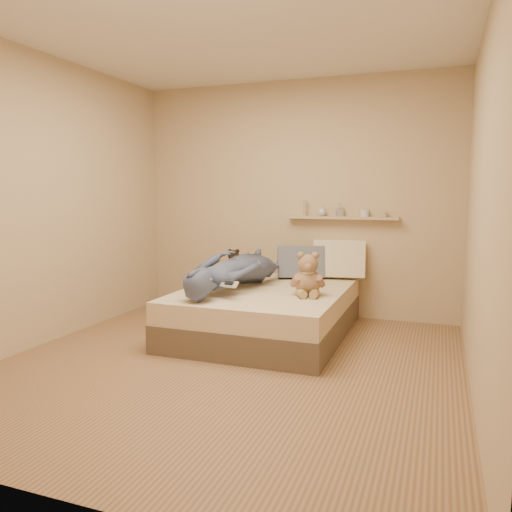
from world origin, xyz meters
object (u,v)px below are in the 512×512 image
at_px(game_console, 229,284).
at_px(wall_shelf, 342,218).
at_px(bed, 266,311).
at_px(person, 235,269).
at_px(pillow_grey, 301,263).
at_px(teddy_bear, 308,278).
at_px(dark_plush, 234,264).
at_px(pillow_cream, 339,260).

height_order(game_console, wall_shelf, wall_shelf).
xyz_separation_m(bed, wall_shelf, (0.55, 0.91, 0.88)).
relative_size(bed, person, 1.20).
xyz_separation_m(pillow_grey, wall_shelf, (0.39, 0.22, 0.48)).
relative_size(teddy_bear, person, 0.25).
bearing_deg(teddy_bear, person, 173.20).
height_order(game_console, pillow_grey, pillow_grey).
bearing_deg(dark_plush, wall_shelf, 12.84).
relative_size(dark_plush, wall_shelf, 0.25).
relative_size(bed, game_console, 11.85).
distance_m(game_console, pillow_cream, 1.57).
bearing_deg(dark_plush, game_console, -68.77).
xyz_separation_m(dark_plush, wall_shelf, (1.16, 0.26, 0.52)).
bearing_deg(game_console, person, 107.61).
height_order(pillow_grey, wall_shelf, wall_shelf).
distance_m(bed, person, 0.51).
distance_m(bed, pillow_cream, 1.08).
relative_size(pillow_grey, wall_shelf, 0.42).
bearing_deg(bed, dark_plush, 133.39).
bearing_deg(wall_shelf, pillow_grey, -150.73).
xyz_separation_m(game_console, teddy_bear, (0.59, 0.40, 0.03)).
bearing_deg(bed, person, -160.82).
relative_size(dark_plush, person, 0.19).
bearing_deg(dark_plush, teddy_bear, -37.91).
height_order(person, wall_shelf, wall_shelf).
xyz_separation_m(pillow_grey, person, (-0.44, -0.79, 0.02)).
bearing_deg(teddy_bear, pillow_grey, 108.90).
height_order(pillow_cream, pillow_grey, pillow_cream).
relative_size(game_console, wall_shelf, 0.13).
bearing_deg(teddy_bear, wall_shelf, 85.31).
xyz_separation_m(dark_plush, pillow_cream, (1.16, 0.19, 0.07)).
relative_size(game_console, pillow_grey, 0.32).
height_order(bed, dark_plush, dark_plush).
bearing_deg(teddy_bear, game_console, -145.72).
xyz_separation_m(bed, teddy_bear, (0.46, -0.19, 0.39)).
distance_m(teddy_bear, person, 0.75).
distance_m(pillow_cream, person, 1.25).
bearing_deg(person, pillow_cream, -125.61).
xyz_separation_m(pillow_cream, person, (-0.83, -0.93, -0.01)).
height_order(bed, pillow_cream, pillow_cream).
xyz_separation_m(bed, pillow_cream, (0.55, 0.83, 0.43)).
xyz_separation_m(person, wall_shelf, (0.84, 1.01, 0.46)).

